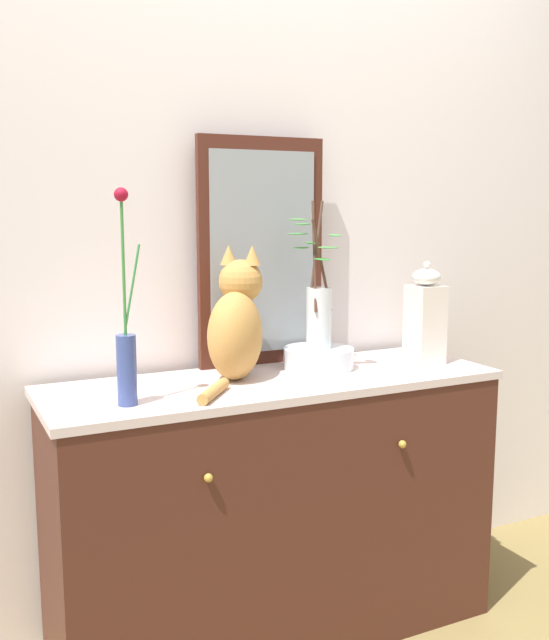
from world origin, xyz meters
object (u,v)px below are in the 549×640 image
Objects in this scene: sideboard at (275,507)px; cat_sitting at (236,324)px; mirror_leaning at (262,253)px; vase_slim_green at (126,352)px; vase_glass_clear at (318,308)px; bowl_porcelain at (318,358)px; jar_lidded_porcelain at (425,317)px.

sideboard is 3.47× the size of cat_sitting.
mirror_leaning is at bearing 44.93° from cat_sitting.
vase_slim_green reaches higher than cat_sitting.
vase_slim_green reaches higher than vase_glass_clear.
sideboard is at bearing 11.83° from vase_slim_green.
vase_glass_clear is (0.66, 0.16, 0.05)m from vase_slim_green.
bowl_porcelain is at bearing 3.50° from vase_glass_clear.
sideboard is at bearing -24.89° from cat_sitting.
bowl_porcelain is (0.13, -0.15, -0.34)m from mirror_leaning.
vase_glass_clear reaches higher than bowl_porcelain.
cat_sitting is 0.40m from vase_slim_green.
jar_lidded_porcelain is at bearing -13.30° from vase_glass_clear.
bowl_porcelain is 0.39m from jar_lidded_porcelain.
vase_glass_clear is at bearing -176.50° from bowl_porcelain.
sideboard is 4.10× the size of jar_lidded_porcelain.
vase_slim_green is 2.50× the size of bowl_porcelain.
sideboard is 0.49m from bowl_porcelain.
cat_sitting is at bearing -135.07° from mirror_leaning.
sideboard is 2.47× the size of vase_slim_green.
cat_sitting is 0.86× the size of vase_glass_clear.
sideboard is 0.64m from vase_glass_clear.
mirror_leaning is 0.66m from vase_slim_green.
vase_glass_clear reaches higher than cat_sitting.
vase_glass_clear is at bearing -49.15° from mirror_leaning.
mirror_leaning reaches higher than vase_glass_clear.
mirror_leaning reaches higher than sideboard.
jar_lidded_porcelain is (0.36, -0.08, -0.04)m from vase_glass_clear.
mirror_leaning is 0.26m from vase_glass_clear.
vase_glass_clear is at bearing 2.12° from cat_sitting.
vase_slim_green is 1.66× the size of jar_lidded_porcelain.
mirror_leaning is at bearing 154.37° from jar_lidded_porcelain.
bowl_porcelain is 0.66× the size of jar_lidded_porcelain.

